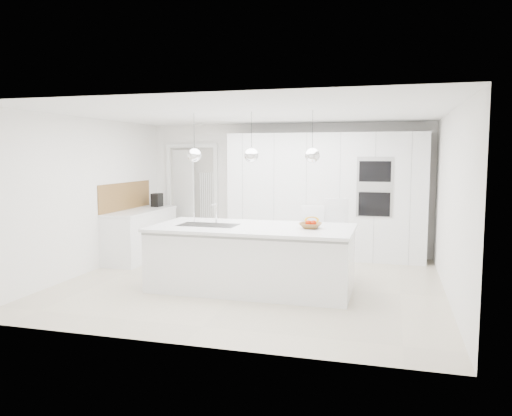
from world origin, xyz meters
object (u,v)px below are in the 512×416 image
(fruit_bowl, at_px, (310,226))
(bar_stool_right, at_px, (335,239))
(island_base, at_px, (252,259))
(espresso_machine, at_px, (157,200))
(bar_stool_left, at_px, (311,243))

(fruit_bowl, bearing_deg, bar_stool_right, 75.58)
(island_base, xyz_separation_m, fruit_bowl, (0.83, 0.06, 0.51))
(island_base, relative_size, fruit_bowl, 9.01)
(island_base, distance_m, espresso_machine, 3.37)
(island_base, xyz_separation_m, bar_stool_right, (1.06, 0.97, 0.18))
(espresso_machine, distance_m, bar_stool_left, 3.53)
(espresso_machine, bearing_deg, fruit_bowl, -31.89)
(fruit_bowl, relative_size, bar_stool_left, 0.28)
(island_base, relative_size, espresso_machine, 10.82)
(fruit_bowl, bearing_deg, island_base, -175.79)
(bar_stool_left, bearing_deg, island_base, -134.68)
(island_base, xyz_separation_m, bar_stool_left, (0.72, 0.84, 0.12))
(bar_stool_right, bearing_deg, bar_stool_left, -177.48)
(espresso_machine, xyz_separation_m, bar_stool_left, (3.25, -1.30, -0.47))
(island_base, relative_size, bar_stool_left, 2.52)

